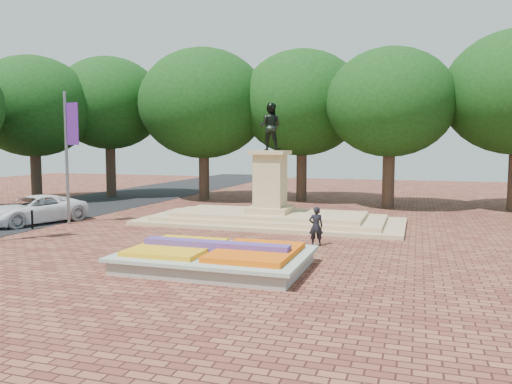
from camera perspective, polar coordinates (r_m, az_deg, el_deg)
ground at (r=19.50m, az=-5.09°, el=-7.04°), size 90.00×90.00×0.00m
asphalt_street at (r=32.10m, az=-26.76°, el=-2.69°), size 9.00×90.00×0.02m
flower_bed at (r=17.23m, az=-4.56°, el=-7.41°), size 6.30×4.30×0.91m
monument at (r=26.79m, az=1.62°, el=-1.71°), size 14.00×6.00×6.40m
tree_row_back at (r=35.97m, az=9.85°, el=9.25°), size 44.80×8.80×10.43m
van at (r=29.22m, az=-24.04°, el=-1.85°), size 4.09×5.91×1.50m
pedestrian at (r=20.90m, az=6.87°, el=-3.91°), size 0.70×0.58×1.66m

